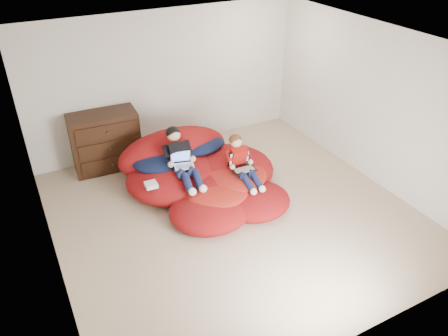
% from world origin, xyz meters
% --- Properties ---
extents(room_shell, '(5.10, 5.10, 2.77)m').
position_xyz_m(room_shell, '(0.00, 0.00, 0.22)').
color(room_shell, tan).
rests_on(room_shell, ground).
extents(dresser, '(1.15, 0.65, 1.01)m').
position_xyz_m(dresser, '(-1.28, 2.20, 0.50)').
color(dresser, black).
rests_on(dresser, ground).
extents(beanbag_pile, '(2.42, 2.40, 0.89)m').
position_xyz_m(beanbag_pile, '(-0.15, 0.85, 0.26)').
color(beanbag_pile, maroon).
rests_on(beanbag_pile, ground).
extents(cream_pillow, '(0.45, 0.29, 0.29)m').
position_xyz_m(cream_pillow, '(-0.60, 1.60, 0.62)').
color(cream_pillow, beige).
rests_on(cream_pillow, beanbag_pile).
extents(older_boy, '(0.35, 1.03, 0.70)m').
position_xyz_m(older_boy, '(-0.47, 0.84, 0.68)').
color(older_boy, black).
rests_on(older_boy, beanbag_pile).
extents(younger_boy, '(0.27, 0.85, 0.65)m').
position_xyz_m(younger_boy, '(0.34, 0.40, 0.61)').
color(younger_boy, '#AA140F').
rests_on(younger_boy, beanbag_pile).
extents(laptop_white, '(0.34, 0.34, 0.21)m').
position_xyz_m(laptop_white, '(-0.47, 0.77, 0.62)').
color(laptop_white, white).
rests_on(laptop_white, older_boy).
extents(laptop_black, '(0.37, 0.32, 0.26)m').
position_xyz_m(laptop_black, '(0.34, 0.38, 0.56)').
color(laptop_black, black).
rests_on(laptop_black, younger_boy).
extents(power_adapter, '(0.18, 0.18, 0.06)m').
position_xyz_m(power_adapter, '(-1.01, 0.69, 0.42)').
color(power_adapter, white).
rests_on(power_adapter, beanbag_pile).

